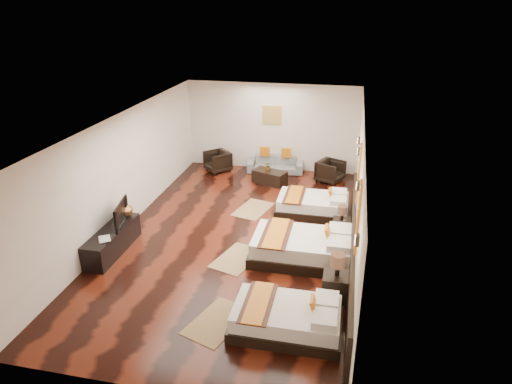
% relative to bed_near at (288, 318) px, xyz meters
% --- Properties ---
extents(floor, '(5.50, 9.50, 0.01)m').
position_rel_bed_near_xyz_m(floor, '(-1.69, 3.04, -0.24)').
color(floor, black).
rests_on(floor, ground).
extents(ceiling, '(5.50, 9.50, 0.01)m').
position_rel_bed_near_xyz_m(ceiling, '(-1.69, 3.04, 2.56)').
color(ceiling, white).
rests_on(ceiling, floor).
extents(back_wall, '(5.50, 0.01, 2.80)m').
position_rel_bed_near_xyz_m(back_wall, '(-1.69, 7.79, 1.16)').
color(back_wall, silver).
rests_on(back_wall, floor).
extents(left_wall, '(0.01, 9.50, 2.80)m').
position_rel_bed_near_xyz_m(left_wall, '(-4.44, 3.04, 1.16)').
color(left_wall, silver).
rests_on(left_wall, floor).
extents(right_wall, '(0.01, 9.50, 2.80)m').
position_rel_bed_near_xyz_m(right_wall, '(1.06, 3.04, 1.16)').
color(right_wall, silver).
rests_on(right_wall, floor).
extents(headboard_panel, '(0.08, 6.60, 0.90)m').
position_rel_bed_near_xyz_m(headboard_panel, '(1.02, 2.24, 0.21)').
color(headboard_panel, black).
rests_on(headboard_panel, floor).
extents(bed_near, '(1.87, 1.18, 0.72)m').
position_rel_bed_near_xyz_m(bed_near, '(0.00, 0.00, 0.00)').
color(bed_near, black).
rests_on(bed_near, floor).
extents(bed_mid, '(2.22, 1.39, 0.85)m').
position_rel_bed_near_xyz_m(bed_mid, '(0.00, 2.34, 0.04)').
color(bed_mid, black).
rests_on(bed_mid, floor).
extents(bed_far, '(1.88, 1.18, 0.72)m').
position_rel_bed_near_xyz_m(bed_far, '(0.00, 4.67, 0.00)').
color(bed_far, black).
rests_on(bed_far, floor).
extents(nightstand_a, '(0.50, 0.50, 0.99)m').
position_rel_bed_near_xyz_m(nightstand_a, '(0.75, 1.01, 0.10)').
color(nightstand_a, black).
rests_on(nightstand_a, floor).
extents(nightstand_b, '(0.40, 0.40, 0.80)m').
position_rel_bed_near_xyz_m(nightstand_b, '(0.75, 3.52, 0.04)').
color(nightstand_b, black).
rests_on(nightstand_b, floor).
extents(jute_mat_near, '(1.11, 1.38, 0.01)m').
position_rel_bed_near_xyz_m(jute_mat_near, '(-1.24, -0.06, -0.24)').
color(jute_mat_near, '#94764B').
rests_on(jute_mat_near, floor).
extents(jute_mat_mid, '(1.08, 1.37, 0.01)m').
position_rel_bed_near_xyz_m(jute_mat_mid, '(-1.41, 2.04, -0.24)').
color(jute_mat_mid, '#94764B').
rests_on(jute_mat_mid, floor).
extents(jute_mat_far, '(1.03, 1.35, 0.01)m').
position_rel_bed_near_xyz_m(jute_mat_far, '(-1.60, 4.55, -0.24)').
color(jute_mat_far, '#94764B').
rests_on(jute_mat_far, floor).
extents(tv_console, '(0.50, 1.80, 0.55)m').
position_rel_bed_near_xyz_m(tv_console, '(-4.19, 1.76, 0.03)').
color(tv_console, black).
rests_on(tv_console, floor).
extents(tv, '(0.31, 0.94, 0.54)m').
position_rel_bed_near_xyz_m(tv, '(-4.14, 2.02, 0.57)').
color(tv, black).
rests_on(tv, tv_console).
extents(book, '(0.36, 0.39, 0.03)m').
position_rel_bed_near_xyz_m(book, '(-4.19, 1.26, 0.32)').
color(book, black).
rests_on(book, tv_console).
extents(figurine, '(0.47, 0.47, 0.38)m').
position_rel_bed_near_xyz_m(figurine, '(-4.19, 2.46, 0.50)').
color(figurine, brown).
rests_on(figurine, tv_console).
extents(sofa, '(1.83, 0.86, 0.52)m').
position_rel_bed_near_xyz_m(sofa, '(-1.51, 7.49, 0.01)').
color(sofa, slate).
rests_on(sofa, floor).
extents(armchair_left, '(1.02, 1.02, 0.67)m').
position_rel_bed_near_xyz_m(armchair_left, '(-3.36, 7.17, 0.09)').
color(armchair_left, black).
rests_on(armchair_left, floor).
extents(armchair_right, '(0.98, 0.97, 0.67)m').
position_rel_bed_near_xyz_m(armchair_right, '(0.28, 7.00, 0.09)').
color(armchair_right, black).
rests_on(armchair_right, floor).
extents(coffee_table, '(1.11, 0.82, 0.40)m').
position_rel_bed_near_xyz_m(coffee_table, '(-1.51, 6.48, -0.04)').
color(coffee_table, black).
rests_on(coffee_table, floor).
extents(table_plant, '(0.28, 0.25, 0.27)m').
position_rel_bed_near_xyz_m(table_plant, '(-1.57, 6.54, 0.29)').
color(table_plant, '#2B571D').
rests_on(table_plant, coffee_table).
extents(orange_panel_a, '(0.04, 0.40, 1.30)m').
position_rel_bed_near_xyz_m(orange_panel_a, '(1.04, 1.14, 1.46)').
color(orange_panel_a, '#D86014').
rests_on(orange_panel_a, right_wall).
extents(orange_panel_b, '(0.04, 0.40, 1.30)m').
position_rel_bed_near_xyz_m(orange_panel_b, '(1.04, 3.34, 1.46)').
color(orange_panel_b, '#D86014').
rests_on(orange_panel_b, right_wall).
extents(sconce_near, '(0.07, 0.12, 0.18)m').
position_rel_bed_near_xyz_m(sconce_near, '(1.01, 0.04, 1.61)').
color(sconce_near, black).
rests_on(sconce_near, right_wall).
extents(sconce_mid, '(0.07, 0.12, 0.18)m').
position_rel_bed_near_xyz_m(sconce_mid, '(1.01, 2.24, 1.61)').
color(sconce_mid, black).
rests_on(sconce_mid, right_wall).
extents(sconce_far, '(0.07, 0.12, 0.18)m').
position_rel_bed_near_xyz_m(sconce_far, '(1.01, 4.44, 1.61)').
color(sconce_far, black).
rests_on(sconce_far, right_wall).
extents(sconce_lounge, '(0.07, 0.12, 0.18)m').
position_rel_bed_near_xyz_m(sconce_lounge, '(1.01, 5.34, 1.61)').
color(sconce_lounge, black).
rests_on(sconce_lounge, right_wall).
extents(gold_artwork, '(0.60, 0.04, 0.60)m').
position_rel_bed_near_xyz_m(gold_artwork, '(-1.69, 7.77, 1.56)').
color(gold_artwork, '#AD873F').
rests_on(gold_artwork, back_wall).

